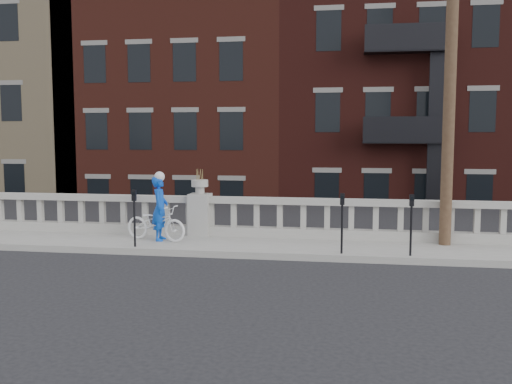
# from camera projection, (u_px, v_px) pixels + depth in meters

# --- Properties ---
(ground) EXTENTS (120.00, 120.00, 0.00)m
(ground) POSITION_uv_depth(u_px,v_px,m) (149.00, 277.00, 11.29)
(ground) COLOR black
(ground) RESTS_ON ground
(sidewalk) EXTENTS (32.00, 2.20, 0.15)m
(sidewalk) POSITION_uv_depth(u_px,v_px,m) (191.00, 244.00, 14.23)
(sidewalk) COLOR gray
(sidewalk) RESTS_ON ground
(balustrade) EXTENTS (28.00, 0.34, 1.03)m
(balustrade) POSITION_uv_depth(u_px,v_px,m) (200.00, 217.00, 15.10)
(balustrade) COLOR gray
(balustrade) RESTS_ON sidewalk
(planter_pedestal) EXTENTS (0.55, 0.55, 1.76)m
(planter_pedestal) POSITION_uv_depth(u_px,v_px,m) (200.00, 210.00, 15.08)
(planter_pedestal) COLOR gray
(planter_pedestal) RESTS_ON sidewalk
(lower_level) EXTENTS (80.00, 44.00, 20.80)m
(lower_level) POSITION_uv_depth(u_px,v_px,m) (292.00, 137.00, 33.57)
(lower_level) COLOR #605E59
(lower_level) RESTS_ON ground
(utility_pole) EXTENTS (1.60, 0.28, 10.00)m
(utility_pole) POSITION_uv_depth(u_px,v_px,m) (452.00, 30.00, 13.31)
(utility_pole) COLOR #422D1E
(utility_pole) RESTS_ON sidewalk
(parking_meter_b) EXTENTS (0.10, 0.09, 1.36)m
(parking_meter_b) POSITION_uv_depth(u_px,v_px,m) (134.00, 211.00, 13.48)
(parking_meter_b) COLOR black
(parking_meter_b) RESTS_ON sidewalk
(parking_meter_c) EXTENTS (0.10, 0.09, 1.36)m
(parking_meter_c) POSITION_uv_depth(u_px,v_px,m) (342.00, 216.00, 12.70)
(parking_meter_c) COLOR black
(parking_meter_c) RESTS_ON sidewalk
(parking_meter_d) EXTENTS (0.10, 0.09, 1.36)m
(parking_meter_d) POSITION_uv_depth(u_px,v_px,m) (411.00, 218.00, 12.47)
(parking_meter_d) COLOR black
(parking_meter_d) RESTS_ON sidewalk
(bicycle) EXTENTS (1.79, 1.01, 0.89)m
(bicycle) POSITION_uv_depth(u_px,v_px,m) (156.00, 223.00, 14.33)
(bicycle) COLOR white
(bicycle) RESTS_ON sidewalk
(cyclist) EXTENTS (0.46, 0.64, 1.63)m
(cyclist) POSITION_uv_depth(u_px,v_px,m) (160.00, 208.00, 14.31)
(cyclist) COLOR #0C45BF
(cyclist) RESTS_ON sidewalk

